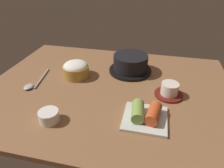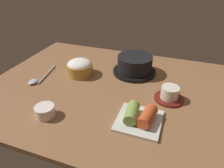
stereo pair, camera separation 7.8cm
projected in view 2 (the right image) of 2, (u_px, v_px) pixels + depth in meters
dining_table at (109, 89)px, 82.70cm from camera, size 100.00×76.00×2.00cm
stone_pot at (135, 65)px, 90.52cm from camera, size 19.49×19.49×8.20cm
rice_bowl at (80, 67)px, 89.44cm from camera, size 11.56×11.56×7.19cm
tea_cup_with_saucer at (169, 94)px, 73.61cm from camera, size 10.77×10.77×5.39cm
kimchi_plate at (139, 117)px, 63.37cm from camera, size 14.17×14.17×5.07cm
side_bowl_near at (45, 111)px, 65.84cm from camera, size 6.48×6.48×3.87cm
spoon at (38, 79)px, 86.54cm from camera, size 4.89×19.02×1.35cm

